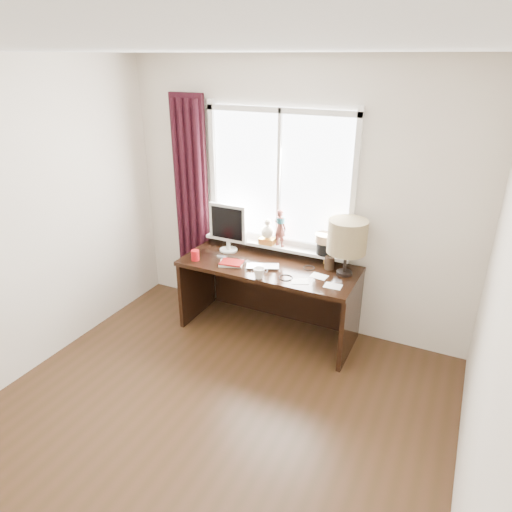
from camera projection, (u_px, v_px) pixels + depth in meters
The scene contains 17 objects.
floor at pixel (186, 448), 3.26m from camera, with size 3.50×4.00×0.00m, color #402716.
ceiling at pixel (153, 50), 2.21m from camera, with size 3.50×4.00×0.00m, color white.
wall_back at pixel (295, 200), 4.38m from camera, with size 3.50×2.60×0.00m, color beige.
wall_right at pixel (495, 367), 2.04m from camera, with size 4.00×2.60×0.00m, color beige.
laptop at pixel (263, 267), 4.27m from camera, with size 0.31×0.20×0.02m, color silver.
mug at pixel (259, 273), 4.06m from camera, with size 0.11×0.10×0.11m, color white.
red_cup at pixel (195, 255), 4.42m from camera, with size 0.08×0.08×0.10m, color #A80D11.
window at pixel (280, 199), 4.39m from camera, with size 1.52×0.21×1.40m.
curtain at pixel (191, 206), 4.83m from camera, with size 0.38×0.09×2.25m.
desk at pixel (272, 283), 4.52m from camera, with size 1.70×0.70×0.75m.
monitor at pixel (228, 225), 4.54m from camera, with size 0.40×0.18×0.49m.
notebook_stack at pixel (231, 263), 4.34m from camera, with size 0.26×0.23×0.03m.
brush_holder at pixel (329, 263), 4.23m from camera, with size 0.09×0.09×0.25m.
icon_frame at pixel (328, 258), 4.31m from camera, with size 0.10×0.04×0.13m.
table_lamp at pixel (347, 237), 4.00m from camera, with size 0.35×0.35×0.52m.
loose_papers at pixel (317, 281), 4.02m from camera, with size 0.46×0.31×0.00m.
desk_cables at pixel (290, 271), 4.20m from camera, with size 0.47×0.43×0.01m.
Camera 1 is at (1.51, -1.96, 2.58)m, focal length 32.00 mm.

